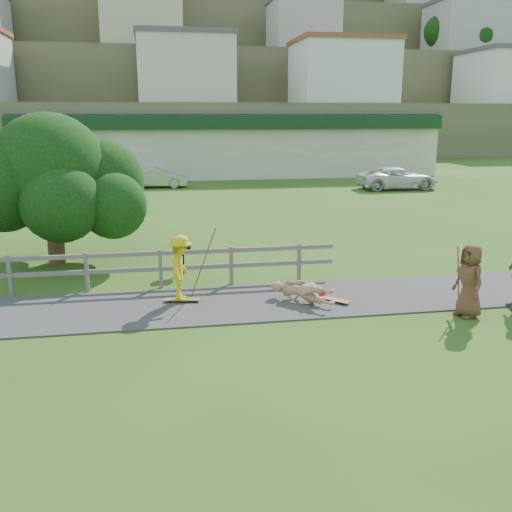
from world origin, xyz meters
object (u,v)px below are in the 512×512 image
Objects in this scene: skater_fallen at (302,292)px; spectator_c at (470,281)px; bbq at (183,257)px; tree at (52,198)px; skater_rider at (181,272)px; car_white at (397,178)px; car_silver at (157,178)px.

spectator_c reaches higher than skater_fallen.
skater_fallen is 1.74× the size of bbq.
tree is 5.76× the size of bbq.
skater_fallen is (3.05, -0.58, -0.52)m from skater_rider.
car_white is at bearing 151.13° from spectator_c.
tree is at bearing 174.06° from car_silver.
spectator_c is at bearing -97.98° from skater_rider.
skater_fallen is 0.30× the size of tree.
car_silver is at bearing 79.95° from tree.
car_white is at bearing -99.18° from car_silver.
spectator_c is at bearing -67.22° from skater_fallen.
skater_rider is 0.33× the size of car_white.
skater_rider is 2.88m from bbq.
car_silver reaches higher than skater_fallen.
spectator_c is 1.76× the size of bbq.
car_silver is 3.87× the size of bbq.
tree reaches higher than car_white.
spectator_c is 0.30× the size of tree.
bbq is (-2.87, 3.43, 0.19)m from skater_fallen.
skater_fallen is 0.99× the size of spectator_c.
skater_rider reaches higher than car_silver.
car_silver is 0.67× the size of tree.
spectator_c reaches higher than car_silver.
car_white reaches higher than bbq.
car_silver is (-3.39, 25.20, 0.33)m from skater_fallen.
car_silver is 15.87m from car_white.
tree is at bearing 48.03° from skater_rider.
skater_rider is 3.15m from skater_fallen.
tree is (-10.57, 7.12, 1.25)m from spectator_c.
skater_rider is 7.08m from spectator_c.
bbq is at bearing -27.27° from tree.
bbq is at bearing 140.42° from car_white.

